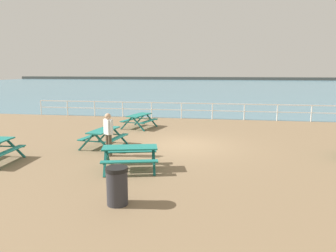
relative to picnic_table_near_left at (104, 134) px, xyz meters
name	(u,v)px	position (x,y,z in m)	size (l,w,h in m)	color
ground_plane	(182,147)	(3.27, 0.94, -0.68)	(30.00, 24.00, 0.20)	#846B4C
sea_band	(214,86)	(3.27, 53.69, -0.58)	(142.00, 90.00, 0.01)	teal
distant_shoreline	(218,80)	(3.27, 96.69, -0.58)	(142.00, 6.00, 1.80)	#4C4C47
seaward_railing	(197,108)	(3.27, 8.69, 0.17)	(23.07, 0.07, 1.08)	white
picnic_table_near_left	(104,134)	(0.00, 0.00, 0.00)	(1.73, 1.96, 0.80)	#1E7A70
picnic_table_near_right	(139,118)	(0.32, 4.68, 0.00)	(1.90, 2.11, 0.80)	#1E7A70
picnic_table_mid_centre	(130,152)	(1.98, -2.77, 0.00)	(2.12, 1.90, 0.80)	#1E7A70
visitor	(108,132)	(0.69, -1.28, 0.36)	(0.44, 0.38, 1.66)	#4C4233
litter_bin	(117,186)	(2.47, -5.51, -0.10)	(0.55, 0.55, 0.95)	#2D2D33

